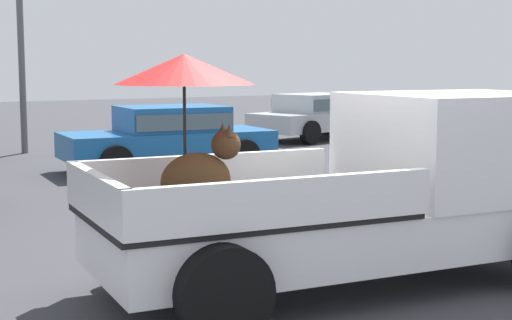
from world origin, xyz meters
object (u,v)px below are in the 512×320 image
Objects in this scene: pickup_truck_main at (380,186)px; parked_sedan_far at (169,134)px; motel_sign at (19,3)px; parked_sedan_near at (318,114)px.

pickup_truck_main is 8.93m from parked_sedan_far.
parked_sedan_far is at bearing -69.37° from motel_sign.
motel_sign is (0.00, 13.41, 2.70)m from pickup_truck_main.
pickup_truck_main is 1.17× the size of parked_sedan_far.
parked_sedan_near is (8.30, 12.52, -0.23)m from pickup_truck_main.
motel_sign is at bearing 160.78° from parked_sedan_near.
pickup_truck_main is 13.67m from motel_sign.
parked_sedan_near and parked_sedan_far have the same top height.
pickup_truck_main is 15.03m from parked_sedan_near.
motel_sign reaches higher than parked_sedan_far.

